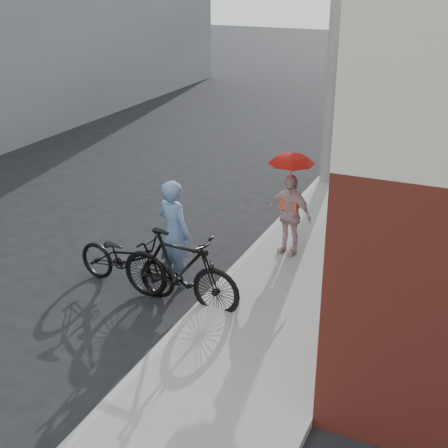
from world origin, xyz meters
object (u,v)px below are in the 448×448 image
Objects in this scene: officer at (174,233)px; planter at (369,246)px; utility_pole at (336,28)px; bike_right at (180,270)px; kimono_woman at (289,214)px; bike_left at (126,259)px.

officer reaches higher than planter.
bike_right is at bearing -94.59° from utility_pole.
kimono_woman is at bearing -108.22° from officer.
officer is at bearing -49.64° from bike_left.
officer is 0.95× the size of bike_left.
officer is 1.23× the size of kimono_woman.
officer is at bearing -99.15° from utility_pole.
utility_pole reaches higher than planter.
bike_left is at bearing -141.22° from planter.
planter is (1.29, 0.61, -0.62)m from kimono_woman.
officer is (-0.91, -5.63, -2.62)m from utility_pole.
bike_right is 1.40× the size of kimono_woman.
bike_right is 5.67× the size of planter.
planter is at bearing -62.98° from utility_pole.
planter is (1.74, -3.42, -3.29)m from utility_pole.
bike_left is 0.93× the size of bike_right.
planter is at bearing -35.32° from bike_right.
planter is (2.65, 2.21, -0.66)m from officer.
officer is 0.88× the size of bike_right.
utility_pole is 4.92× the size of kimono_woman.
officer is 4.99× the size of planter.
utility_pole is 3.51× the size of bike_right.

